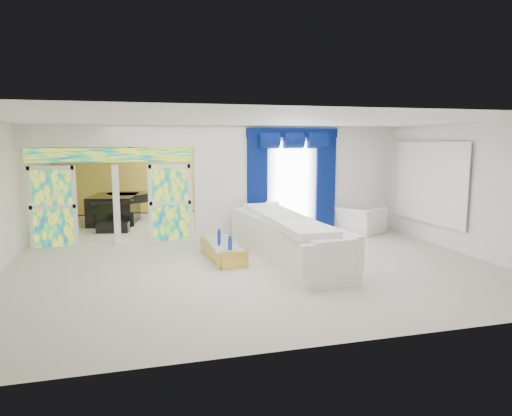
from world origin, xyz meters
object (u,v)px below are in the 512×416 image
object	(u,v)px
white_sofa	(285,240)
coffee_table	(223,251)
armchair	(360,220)
grand_piano	(114,209)
console_table	(283,230)

from	to	relation	value
white_sofa	coffee_table	xyz separation A→B (m)	(-1.35, 0.30, -0.24)
armchair	grand_piano	bearing A→B (deg)	37.06
white_sofa	grand_piano	bearing A→B (deg)	117.22
white_sofa	grand_piano	world-z (taller)	grand_piano
white_sofa	coffee_table	world-z (taller)	white_sofa
console_table	grand_piano	distance (m)	5.73
white_sofa	coffee_table	bearing A→B (deg)	161.32
coffee_table	armchair	world-z (taller)	armchair
coffee_table	grand_piano	size ratio (longest dim) A/B	0.97
console_table	armchair	world-z (taller)	armchair
coffee_table	console_table	world-z (taller)	console_table
grand_piano	white_sofa	bearing A→B (deg)	-45.75
console_table	grand_piano	size ratio (longest dim) A/B	0.70
white_sofa	armchair	world-z (taller)	white_sofa
armchair	console_table	bearing A→B (deg)	65.79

